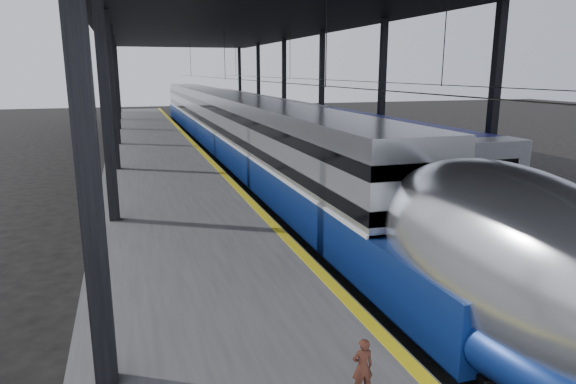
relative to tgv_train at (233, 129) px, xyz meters
name	(u,v)px	position (x,y,z in m)	size (l,w,h in m)	color
ground	(322,281)	(-2.00, -22.55, -2.07)	(160.00, 160.00, 0.00)	black
platform	(157,160)	(-5.50, -2.55, -1.57)	(6.00, 80.00, 1.00)	#4C4C4F
yellow_strip	(201,151)	(-2.70, -2.55, -1.07)	(0.30, 80.00, 0.01)	yellow
rails	(277,160)	(2.50, -2.55, -1.99)	(6.52, 80.00, 0.16)	slate
canopy	(237,21)	(-0.10, -2.55, 7.04)	(18.00, 75.00, 9.47)	black
tgv_train	(233,129)	(0.00, 0.00, 0.00)	(3.09, 65.20, 4.43)	silver
second_train	(277,122)	(5.00, 6.02, -0.20)	(2.68, 56.05, 3.69)	navy
child	(362,367)	(-3.89, -29.16, -0.58)	(0.35, 0.23, 0.97)	#472217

